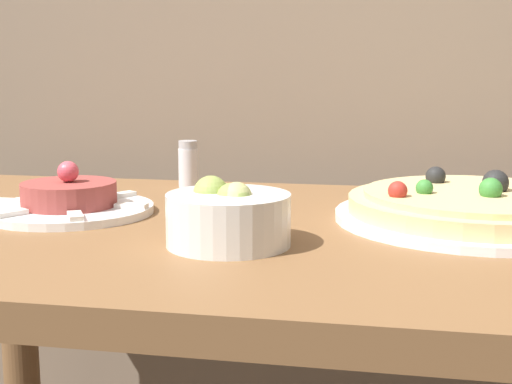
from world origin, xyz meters
name	(u,v)px	position (x,y,z in m)	size (l,w,h in m)	color
dining_table	(282,339)	(0.00, 0.31, 0.64)	(1.10, 0.62, 0.78)	brown
pizza_plate	(477,207)	(0.22, 0.38, 0.80)	(0.34, 0.34, 0.06)	white
tartare_plate	(69,201)	(-0.28, 0.33, 0.79)	(0.21, 0.21, 0.07)	white
small_bowl	(228,216)	(-0.04, 0.21, 0.81)	(0.13, 0.13, 0.07)	white
salt_shaker	(188,164)	(-0.19, 0.56, 0.81)	(0.03, 0.03, 0.07)	silver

